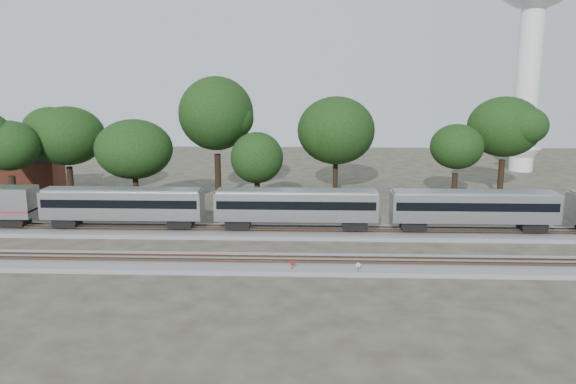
% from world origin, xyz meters
% --- Properties ---
extents(ground, '(160.00, 160.00, 0.00)m').
position_xyz_m(ground, '(0.00, 0.00, 0.00)').
color(ground, '#383328').
rests_on(ground, ground).
extents(track_far, '(160.00, 5.00, 0.73)m').
position_xyz_m(track_far, '(0.00, 6.00, 0.21)').
color(track_far, slate).
rests_on(track_far, ground).
extents(track_near, '(160.00, 5.00, 0.73)m').
position_xyz_m(track_near, '(0.00, -4.00, 0.21)').
color(track_near, slate).
rests_on(track_near, ground).
extents(train, '(101.93, 2.90, 4.28)m').
position_xyz_m(train, '(10.42, 6.00, 3.03)').
color(train, '#B5B8BC').
rests_on(train, ground).
extents(switch_stand_red, '(0.35, 0.06, 1.09)m').
position_xyz_m(switch_stand_red, '(1.49, -5.83, 0.70)').
color(switch_stand_red, '#512D19').
rests_on(switch_stand_red, ground).
extents(switch_stand_white, '(0.36, 0.07, 1.14)m').
position_xyz_m(switch_stand_white, '(6.72, -6.25, 0.73)').
color(switch_stand_white, '#512D19').
rests_on(switch_stand_white, ground).
extents(switch_lever, '(0.51, 0.32, 0.30)m').
position_xyz_m(switch_lever, '(7.04, -5.54, 0.15)').
color(switch_lever, '#512D19').
rests_on(switch_lever, ground).
extents(brick_building, '(12.79, 10.21, 5.47)m').
position_xyz_m(brick_building, '(-37.38, 25.88, 2.75)').
color(brick_building, brown).
rests_on(brick_building, ground).
extents(tree_0, '(7.89, 7.89, 11.13)m').
position_xyz_m(tree_0, '(-32.18, 15.04, 7.74)').
color(tree_0, black).
rests_on(tree_0, ground).
extents(tree_1, '(8.56, 8.56, 12.07)m').
position_xyz_m(tree_1, '(-27.37, 19.99, 8.41)').
color(tree_1, black).
rests_on(tree_1, ground).
extents(tree_2, '(7.61, 7.61, 10.73)m').
position_xyz_m(tree_2, '(-17.29, 14.51, 7.47)').
color(tree_2, black).
rests_on(tree_2, ground).
extents(tree_3, '(11.30, 11.30, 15.93)m').
position_xyz_m(tree_3, '(-8.91, 21.98, 11.11)').
color(tree_3, black).
rests_on(tree_3, ground).
extents(tree_4, '(6.45, 6.45, 9.10)m').
position_xyz_m(tree_4, '(-3.32, 16.14, 6.32)').
color(tree_4, black).
rests_on(tree_4, ground).
extents(tree_5, '(8.75, 8.75, 12.34)m').
position_xyz_m(tree_5, '(6.37, 26.70, 8.60)').
color(tree_5, black).
rests_on(tree_5, ground).
extents(tree_6, '(7.35, 7.35, 10.36)m').
position_xyz_m(tree_6, '(20.89, 20.61, 7.21)').
color(tree_6, black).
rests_on(tree_6, ground).
extents(tree_7, '(9.46, 9.46, 13.33)m').
position_xyz_m(tree_7, '(28.02, 25.00, 9.29)').
color(tree_7, black).
rests_on(tree_7, ground).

